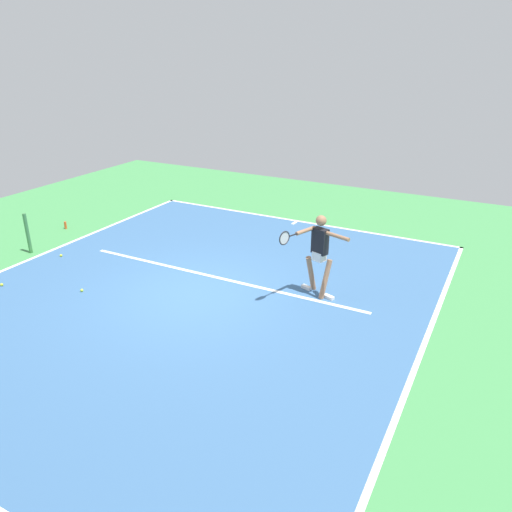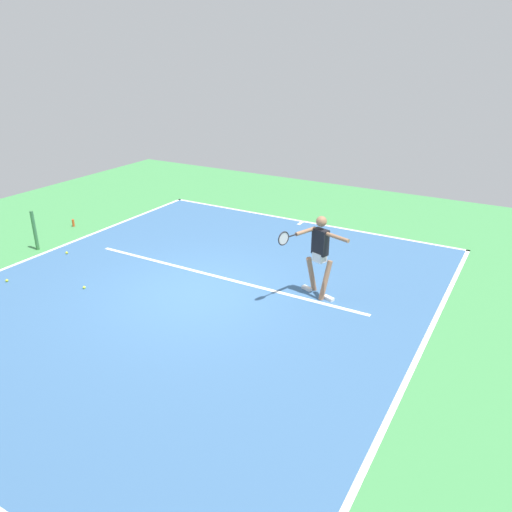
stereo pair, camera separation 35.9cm
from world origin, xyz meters
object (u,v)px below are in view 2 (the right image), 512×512
object	(u,v)px
tennis_ball_far_corner	(7,281)
water_bottle	(73,223)
net_post	(35,231)
tennis_ball_by_baseline	(84,287)
tennis_player	(319,251)
tennis_ball_centre_court	(67,253)

from	to	relation	value
tennis_ball_far_corner	water_bottle	distance (m)	3.84
net_post	tennis_ball_by_baseline	distance (m)	3.10
tennis_player	water_bottle	bearing A→B (deg)	15.22
water_bottle	tennis_ball_far_corner	bearing A→B (deg)	116.39
tennis_ball_by_baseline	water_bottle	world-z (taller)	water_bottle
net_post	tennis_ball_far_corner	distance (m)	2.05
tennis_player	tennis_ball_by_baseline	size ratio (longest dim) A/B	27.37
net_post	tennis_ball_far_corner	size ratio (longest dim) A/B	16.21
net_post	tennis_ball_far_corner	world-z (taller)	net_post
tennis_player	water_bottle	world-z (taller)	tennis_player
tennis_player	tennis_ball_by_baseline	bearing A→B (deg)	45.22
tennis_player	tennis_ball_far_corner	xyz separation A→B (m)	(6.43, 2.92, -1.01)
tennis_ball_by_baseline	water_bottle	xyz separation A→B (m)	(3.52, -2.81, 0.08)
net_post	tennis_ball_far_corner	xyz separation A→B (m)	(-1.07, 1.67, -0.50)
water_bottle	tennis_ball_by_baseline	bearing A→B (deg)	141.41
tennis_ball_by_baseline	tennis_ball_centre_court	bearing A→B (deg)	-31.59
tennis_player	tennis_ball_by_baseline	xyz separation A→B (m)	(4.62, 2.29, -1.01)
tennis_ball_centre_court	water_bottle	size ratio (longest dim) A/B	0.30
tennis_ball_far_corner	net_post	bearing A→B (deg)	-57.49
tennis_ball_centre_court	tennis_ball_far_corner	bearing A→B (deg)	94.80
tennis_ball_centre_court	tennis_ball_far_corner	size ratio (longest dim) A/B	1.00
net_post	tennis_ball_centre_court	world-z (taller)	net_post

